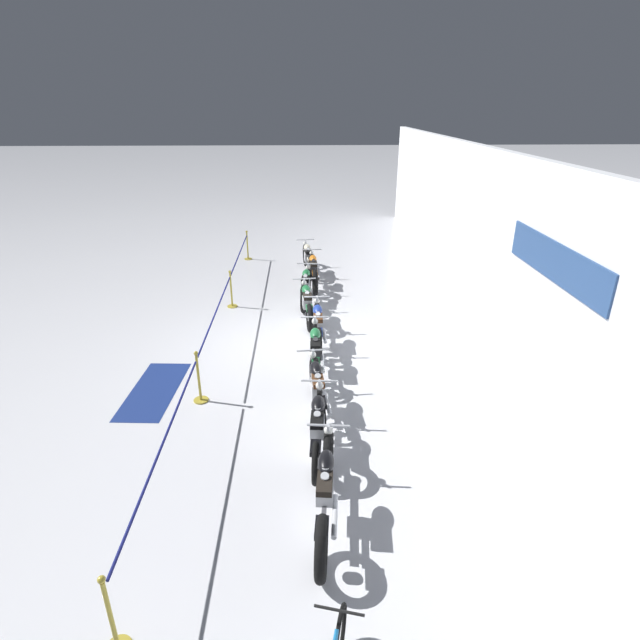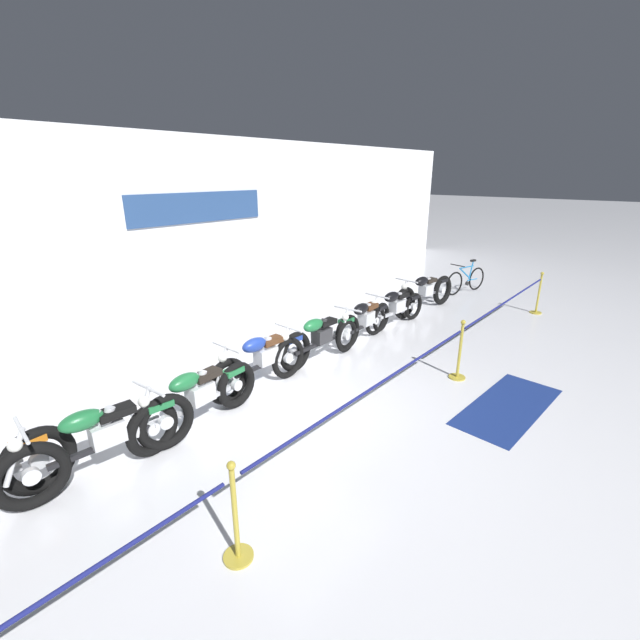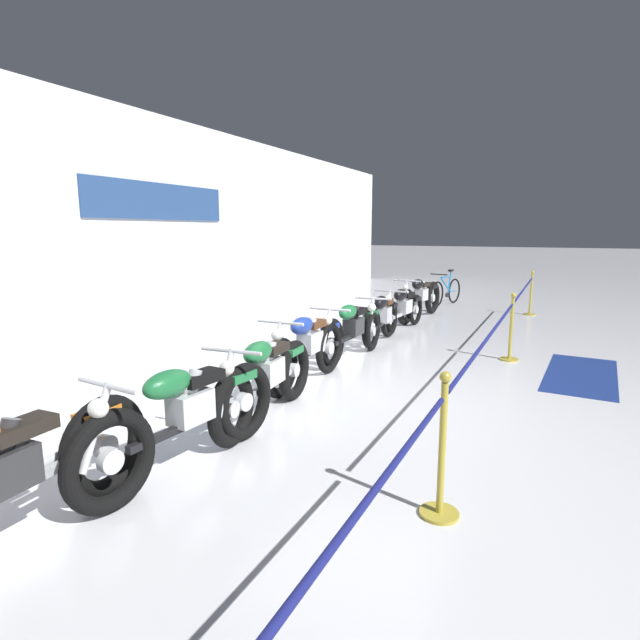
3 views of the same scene
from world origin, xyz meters
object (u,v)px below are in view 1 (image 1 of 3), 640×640
motorcycle_blue_4 (318,326)px  stanchion_far_right (113,626)px  stanchion_mid_left (232,295)px  stanchion_mid_right (199,384)px  stanchion_far_left (226,292)px  motorcycle_cream_0 (308,259)px  motorcycle_orange_1 (313,271)px  motorcycle_green_5 (316,351)px  motorcycle_black_8 (325,491)px  motorcycle_black_7 (318,426)px  motorcycle_green_2 (306,287)px  motorcycle_green_3 (307,304)px  floor_banner (154,390)px  motorcycle_black_6 (317,387)px

motorcycle_blue_4 → stanchion_far_right: 7.43m
stanchion_mid_left → stanchion_mid_right: size_ratio=1.00×
stanchion_far_left → stanchion_mid_right: size_ratio=13.40×
motorcycle_cream_0 → motorcycle_orange_1: 1.34m
motorcycle_green_5 → stanchion_far_right: 6.18m
motorcycle_orange_1 → motorcycle_black_8: bearing=-0.4°
motorcycle_black_7 → stanchion_far_left: stanchion_far_left is taller
motorcycle_green_2 → motorcycle_green_3: motorcycle_green_2 is taller
motorcycle_cream_0 → motorcycle_black_7: 9.29m
motorcycle_blue_4 → stanchion_mid_left: (-2.43, -2.31, -0.11)m
motorcycle_green_2 → motorcycle_blue_4: (2.68, 0.25, -0.01)m
motorcycle_green_2 → motorcycle_black_8: size_ratio=0.90×
motorcycle_green_2 → motorcycle_orange_1: bearing=170.0°
motorcycle_orange_1 → stanchion_mid_left: stanchion_mid_left is taller
motorcycle_green_3 → stanchion_far_left: stanchion_far_left is taller
motorcycle_green_2 → motorcycle_green_5: 3.98m
motorcycle_black_7 → stanchion_far_right: bearing=-34.4°
motorcycle_black_8 → stanchion_mid_left: stanchion_mid_left is taller
motorcycle_green_3 → motorcycle_black_7: 5.30m
motorcycle_black_7 → stanchion_mid_left: bearing=-161.0°
motorcycle_black_7 → floor_banner: 3.74m
motorcycle_black_8 → motorcycle_orange_1: bearing=179.6°
motorcycle_green_2 → motorcycle_green_5: motorcycle_green_2 is taller
motorcycle_cream_0 → stanchion_far_left: (3.90, -2.15, 0.29)m
motorcycle_green_3 → stanchion_mid_right: size_ratio=2.02×
motorcycle_blue_4 → floor_banner: 3.86m
motorcycle_black_6 → floor_banner: (-0.77, -3.19, -0.46)m
motorcycle_blue_4 → motorcycle_black_6: motorcycle_blue_4 is taller
motorcycle_green_5 → motorcycle_black_7: motorcycle_green_5 is taller
motorcycle_orange_1 → motorcycle_black_8: (9.44, -0.07, 0.00)m
stanchion_mid_left → stanchion_far_left: bearing=0.0°
motorcycle_black_6 → stanchion_mid_left: bearing=-156.8°
motorcycle_blue_4 → motorcycle_black_7: bearing=-1.9°
motorcycle_black_8 → floor_banner: bearing=-136.7°
stanchion_far_right → motorcycle_green_2: bearing=168.1°
motorcycle_cream_0 → motorcycle_orange_1: (1.33, 0.15, -0.00)m
motorcycle_orange_1 → stanchion_mid_right: size_ratio=2.28×
motorcycle_blue_4 → stanchion_mid_right: stanchion_mid_right is taller
motorcycle_green_3 → stanchion_far_right: stanchion_far_right is taller
motorcycle_green_3 → motorcycle_black_7: bearing=1.2°
motorcycle_green_2 → floor_banner: bearing=-33.4°
motorcycle_green_2 → motorcycle_green_5: size_ratio=0.94×
motorcycle_black_7 → floor_banner: size_ratio=0.96×
motorcycle_black_8 → stanchion_far_left: stanchion_far_left is taller
motorcycle_green_2 → motorcycle_blue_4: motorcycle_green_2 is taller
motorcycle_green_2 → stanchion_far_right: 9.96m
motorcycle_black_6 → motorcycle_orange_1: bearing=179.2°
motorcycle_green_3 → stanchion_mid_left: (-1.01, -2.07, -0.10)m
motorcycle_green_2 → stanchion_far_left: stanchion_far_left is taller
stanchion_far_left → motorcycle_green_3: bearing=87.5°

